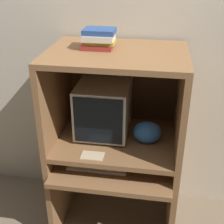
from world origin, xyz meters
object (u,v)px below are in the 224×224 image
(keyboard, at_px, (98,166))
(mouse, at_px, (133,171))
(snack_bag, at_px, (147,132))
(book_stack, at_px, (99,39))
(crt_monitor, at_px, (104,107))

(keyboard, height_order, mouse, mouse)
(snack_bag, relative_size, book_stack, 0.92)
(crt_monitor, relative_size, book_stack, 2.14)
(crt_monitor, bearing_deg, keyboard, -90.55)
(crt_monitor, distance_m, snack_bag, 0.37)
(book_stack, bearing_deg, keyboard, -85.58)
(mouse, distance_m, book_stack, 0.92)
(crt_monitor, bearing_deg, mouse, -48.09)
(snack_bag, bearing_deg, keyboard, -154.29)
(keyboard, bearing_deg, mouse, -4.16)
(crt_monitor, relative_size, keyboard, 1.10)
(crt_monitor, height_order, snack_bag, crt_monitor)
(keyboard, bearing_deg, crt_monitor, 89.45)
(snack_bag, height_order, book_stack, book_stack)
(crt_monitor, bearing_deg, snack_bag, -17.76)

